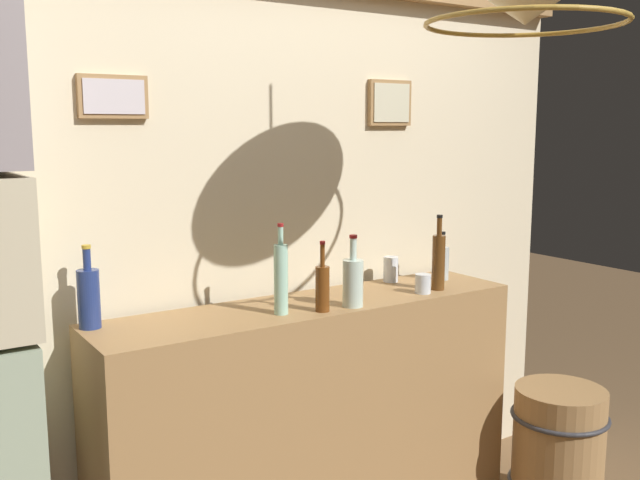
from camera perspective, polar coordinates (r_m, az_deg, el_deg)
panelled_rear_partition at (r=2.91m, az=-3.52°, el=3.13°), size 3.02×0.15×2.58m
bar_shelf_unit at (r=2.90m, az=-0.56°, el=-14.49°), size 1.72×0.40×0.98m
liquor_bottle_sherry at (r=2.56m, az=-3.13°, el=-3.01°), size 0.05×0.05×0.33m
liquor_bottle_whiskey at (r=2.98m, az=9.41°, el=-1.62°), size 0.05×0.05×0.31m
liquor_bottle_amaro at (r=2.67m, az=2.64°, el=-3.30°), size 0.08×0.08×0.27m
liquor_bottle_vermouth at (r=3.18m, az=9.70°, el=-1.75°), size 0.06×0.06×0.21m
liquor_bottle_port at (r=2.60m, az=0.20°, el=-3.75°), size 0.05×0.05×0.26m
liquor_bottle_rum at (r=2.51m, az=-17.92°, el=-4.33°), size 0.07×0.07×0.28m
glass_tumbler_rocks at (r=3.11m, az=5.65°, el=-2.33°), size 0.06×0.06×0.11m
glass_tumbler_highball at (r=2.92m, az=8.20°, el=-3.46°), size 0.06×0.06×0.08m
wooden_barrel at (r=3.38m, az=18.41°, el=-15.53°), size 0.41×0.41×0.55m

